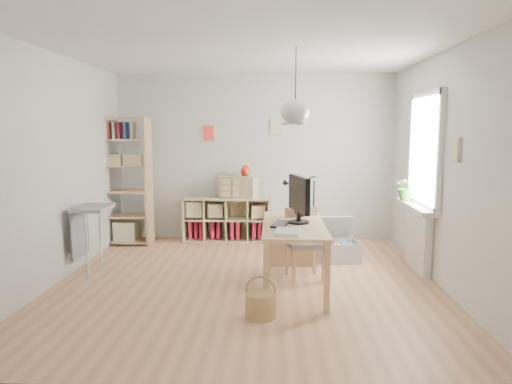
{
  "coord_description": "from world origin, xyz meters",
  "views": [
    {
      "loc": [
        0.33,
        -5.23,
        1.81
      ],
      "look_at": [
        0.1,
        0.3,
        1.05
      ],
      "focal_mm": 32.0,
      "sensor_mm": 36.0,
      "label": 1
    }
  ],
  "objects_px": {
    "desk": "(294,232)",
    "tall_bookshelf": "(124,176)",
    "cube_shelf": "(226,222)",
    "chair": "(304,239)",
    "drawer_chest": "(238,187)",
    "monitor": "(299,197)",
    "storage_chest": "(338,247)"
  },
  "relations": [
    {
      "from": "desk",
      "to": "tall_bookshelf",
      "type": "height_order",
      "value": "tall_bookshelf"
    },
    {
      "from": "cube_shelf",
      "to": "chair",
      "type": "xyz_separation_m",
      "value": [
        1.16,
        -1.86,
        0.19
      ]
    },
    {
      "from": "tall_bookshelf",
      "to": "drawer_chest",
      "type": "distance_m",
      "value": 1.8
    },
    {
      "from": "cube_shelf",
      "to": "tall_bookshelf",
      "type": "relative_size",
      "value": 0.7
    },
    {
      "from": "tall_bookshelf",
      "to": "chair",
      "type": "height_order",
      "value": "tall_bookshelf"
    },
    {
      "from": "monitor",
      "to": "drawer_chest",
      "type": "bearing_deg",
      "value": 97.11
    },
    {
      "from": "storage_chest",
      "to": "monitor",
      "type": "distance_m",
      "value": 1.53
    },
    {
      "from": "desk",
      "to": "storage_chest",
      "type": "height_order",
      "value": "desk"
    },
    {
      "from": "cube_shelf",
      "to": "storage_chest",
      "type": "height_order",
      "value": "cube_shelf"
    },
    {
      "from": "cube_shelf",
      "to": "drawer_chest",
      "type": "bearing_deg",
      "value": -10.91
    },
    {
      "from": "cube_shelf",
      "to": "drawer_chest",
      "type": "relative_size",
      "value": 2.34
    },
    {
      "from": "desk",
      "to": "cube_shelf",
      "type": "distance_m",
      "value": 2.48
    },
    {
      "from": "storage_chest",
      "to": "drawer_chest",
      "type": "xyz_separation_m",
      "value": [
        -1.47,
        1.03,
        0.7
      ]
    },
    {
      "from": "cube_shelf",
      "to": "storage_chest",
      "type": "xyz_separation_m",
      "value": [
        1.68,
        -1.07,
        -0.11
      ]
    },
    {
      "from": "cube_shelf",
      "to": "chair",
      "type": "bearing_deg",
      "value": -58.16
    },
    {
      "from": "storage_chest",
      "to": "tall_bookshelf",
      "type": "bearing_deg",
      "value": 158.43
    },
    {
      "from": "chair",
      "to": "monitor",
      "type": "distance_m",
      "value": 0.65
    },
    {
      "from": "monitor",
      "to": "desk",
      "type": "bearing_deg",
      "value": -152.47
    },
    {
      "from": "monitor",
      "to": "chair",
      "type": "bearing_deg",
      "value": 61.13
    },
    {
      "from": "storage_chest",
      "to": "monitor",
      "type": "relative_size",
      "value": 1.13
    },
    {
      "from": "tall_bookshelf",
      "to": "monitor",
      "type": "xyz_separation_m",
      "value": [
        2.64,
        -1.9,
        -0.04
      ]
    },
    {
      "from": "cube_shelf",
      "to": "tall_bookshelf",
      "type": "distance_m",
      "value": 1.77
    },
    {
      "from": "cube_shelf",
      "to": "monitor",
      "type": "distance_m",
      "value": 2.55
    },
    {
      "from": "drawer_chest",
      "to": "tall_bookshelf",
      "type": "bearing_deg",
      "value": -155.89
    },
    {
      "from": "chair",
      "to": "drawer_chest",
      "type": "bearing_deg",
      "value": 105.81
    },
    {
      "from": "desk",
      "to": "drawer_chest",
      "type": "relative_size",
      "value": 2.5
    },
    {
      "from": "cube_shelf",
      "to": "chair",
      "type": "relative_size",
      "value": 1.64
    },
    {
      "from": "cube_shelf",
      "to": "storage_chest",
      "type": "relative_size",
      "value": 2.03
    },
    {
      "from": "drawer_chest",
      "to": "desk",
      "type": "bearing_deg",
      "value": -53.31
    },
    {
      "from": "desk",
      "to": "chair",
      "type": "xyz_separation_m",
      "value": [
        0.13,
        0.37,
        -0.17
      ]
    },
    {
      "from": "monitor",
      "to": "drawer_chest",
      "type": "distance_m",
      "value": 2.31
    },
    {
      "from": "desk",
      "to": "monitor",
      "type": "height_order",
      "value": "monitor"
    }
  ]
}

